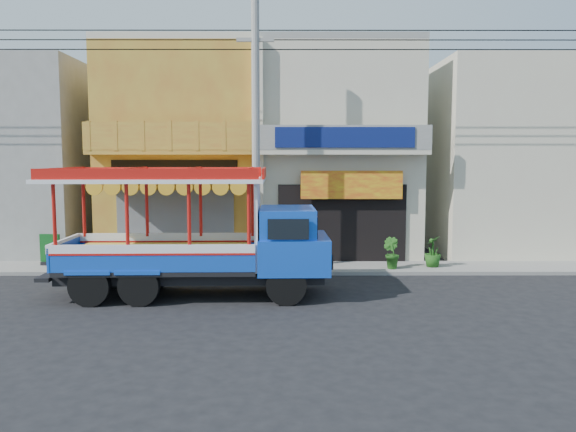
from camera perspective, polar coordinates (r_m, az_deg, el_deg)
The scene contains 12 objects.
ground at distance 15.57m, azimuth -0.14°, elevation -8.34°, with size 90.00×90.00×0.00m, color black.
sidewalk at distance 19.46m, azimuth -0.14°, elevation -5.29°, with size 30.00×2.00×0.12m, color slate.
shophouse_left at distance 23.40m, azimuth -10.05°, elevation 6.45°, with size 6.00×7.50×8.24m.
shophouse_right at distance 23.15m, azimuth 4.84°, elevation 6.53°, with size 6.00×6.75×8.24m.
party_pilaster at distance 19.97m, azimuth -3.03°, elevation 6.35°, with size 0.35×0.30×8.00m, color beige.
filler_building_left at distance 25.58m, azimuth -25.73°, elevation 5.22°, with size 6.00×6.00×7.60m, color gray.
filler_building_right at distance 24.79m, azimuth 21.24°, elevation 5.40°, with size 6.00×6.00×7.60m, color beige.
utility_pole at distance 18.46m, azimuth -2.83°, elevation 9.61°, with size 28.00×0.26×9.00m.
songthaew_truck at distance 15.61m, azimuth -7.72°, elevation -1.92°, with size 7.69×2.71×3.57m.
green_sign at distance 21.33m, azimuth -23.01°, elevation -3.37°, with size 0.71×0.38×1.08m.
potted_plant_b at distance 19.30m, azimuth 10.43°, elevation -3.71°, with size 0.58×0.47×1.05m, color #1E5016.
potted_plant_c at distance 19.92m, azimuth 14.49°, elevation -3.50°, with size 0.59×0.59×1.06m, color #1E5016.
Camera 1 is at (-0.01, -15.10, 3.80)m, focal length 35.00 mm.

